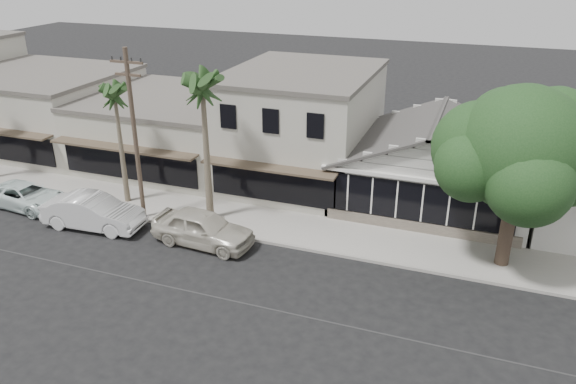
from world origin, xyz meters
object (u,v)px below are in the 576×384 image
at_px(car_0, 203,228).
at_px(shade_tree, 519,150).
at_px(utility_pole, 135,133).
at_px(car_2, 27,196).
at_px(car_1, 93,212).

relative_size(car_0, shade_tree, 0.61).
bearing_deg(car_0, utility_pole, 76.66).
bearing_deg(car_2, car_1, -93.33).
relative_size(car_1, shade_tree, 0.63).
relative_size(utility_pole, car_2, 1.86).
distance_m(utility_pole, car_1, 4.66).
distance_m(car_0, car_1, 6.11).
bearing_deg(car_2, shade_tree, -78.70).
height_order(car_1, shade_tree, shade_tree).
bearing_deg(car_1, shade_tree, -84.19).
height_order(utility_pole, car_2, utility_pole).
height_order(utility_pole, shade_tree, utility_pole).
distance_m(utility_pole, shade_tree, 17.94).
xyz_separation_m(utility_pole, shade_tree, (17.85, 1.72, 0.69)).
bearing_deg(car_1, utility_pole, -51.68).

